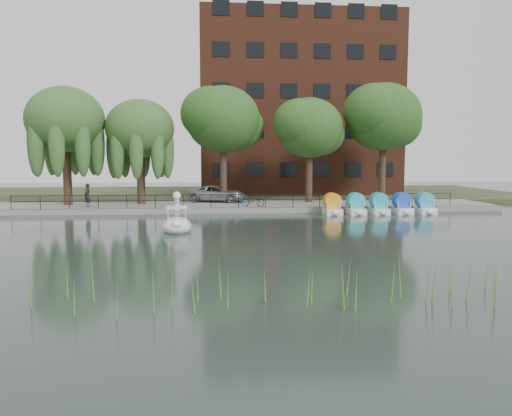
{
  "coord_description": "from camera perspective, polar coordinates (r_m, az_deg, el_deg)",
  "views": [
    {
      "loc": [
        -1.76,
        -22.89,
        4.04
      ],
      "look_at": [
        0.5,
        4.0,
        1.3
      ],
      "focal_mm": 35.0,
      "sensor_mm": 36.0,
      "label": 1
    }
  ],
  "objects": [
    {
      "name": "reed_bank",
      "position": [
        14.32,
        10.67,
        -8.2
      ],
      "size": [
        24.0,
        2.4,
        1.2
      ],
      "color": "#669938",
      "rests_on": "ground_plane"
    },
    {
      "name": "kerb",
      "position": [
        36.18,
        -1.99,
        -0.3
      ],
      "size": [
        40.0,
        0.25,
        0.4
      ],
      "primitive_type": "cube",
      "color": "gray",
      "rests_on": "ground_plane"
    },
    {
      "name": "land_strip",
      "position": [
        53.06,
        -2.89,
        1.62
      ],
      "size": [
        60.0,
        22.0,
        0.36
      ],
      "primitive_type": "cube",
      "color": "#47512D",
      "rests_on": "ground_plane"
    },
    {
      "name": "broadleaf_far",
      "position": [
        43.9,
        14.39,
        10.0
      ],
      "size": [
        6.3,
        6.3,
        9.71
      ],
      "color": "#473323",
      "rests_on": "promenade"
    },
    {
      "name": "broadleaf_right",
      "position": [
        41.19,
        6.14,
        9.03
      ],
      "size": [
        5.4,
        5.4,
        8.32
      ],
      "color": "#473323",
      "rests_on": "promenade"
    },
    {
      "name": "apartment_building",
      "position": [
        53.84,
        4.68,
        11.45
      ],
      "size": [
        20.0,
        10.07,
        18.0
      ],
      "color": "#4C1E16",
      "rests_on": "land_strip"
    },
    {
      "name": "willow_left",
      "position": [
        41.06,
        -20.97,
        9.37
      ],
      "size": [
        5.88,
        5.88,
        9.01
      ],
      "color": "#473323",
      "rests_on": "promenade"
    },
    {
      "name": "pedal_boat_row",
      "position": [
        36.81,
        13.87,
        0.28
      ],
      "size": [
        7.95,
        1.7,
        1.4
      ],
      "color": "white",
      "rests_on": "ground_plane"
    },
    {
      "name": "bicycle",
      "position": [
        37.14,
        -0.34,
        0.95
      ],
      "size": [
        1.02,
        1.82,
        1.0
      ],
      "primitive_type": "imported",
      "rotation": [
        0.0,
        0.0,
        1.31
      ],
      "color": "gray",
      "rests_on": "promenade"
    },
    {
      "name": "promenade",
      "position": [
        39.12,
        -2.2,
        0.16
      ],
      "size": [
        40.0,
        6.0,
        0.4
      ],
      "primitive_type": "cube",
      "color": "gray",
      "rests_on": "ground_plane"
    },
    {
      "name": "ground_plane",
      "position": [
        23.31,
        -0.4,
        -4.18
      ],
      "size": [
        120.0,
        120.0,
        0.0
      ],
      "primitive_type": "plane",
      "color": "#34403E"
    },
    {
      "name": "willow_mid",
      "position": [
        40.36,
        -13.13,
        8.78
      ],
      "size": [
        5.32,
        5.32,
        8.15
      ],
      "color": "#473323",
      "rests_on": "promenade"
    },
    {
      "name": "railing",
      "position": [
        36.3,
        -2.01,
        1.22
      ],
      "size": [
        32.0,
        0.05,
        1.0
      ],
      "color": "black",
      "rests_on": "promenade"
    },
    {
      "name": "minivan",
      "position": [
        41.16,
        -4.43,
        1.78
      ],
      "size": [
        3.76,
        5.97,
        1.54
      ],
      "primitive_type": "imported",
      "rotation": [
        0.0,
        0.0,
        1.34
      ],
      "color": "gray",
      "rests_on": "promenade"
    },
    {
      "name": "pedestrian",
      "position": [
        38.79,
        -18.71,
        1.57
      ],
      "size": [
        0.85,
        0.84,
        1.98
      ],
      "primitive_type": "imported",
      "rotation": [
        0.0,
        0.0,
        5.55
      ],
      "color": "black",
      "rests_on": "promenade"
    },
    {
      "name": "broadleaf_center",
      "position": [
        41.01,
        -3.79,
        10.01
      ],
      "size": [
        6.0,
        6.0,
        9.25
      ],
      "color": "#473323",
      "rests_on": "promenade"
    },
    {
      "name": "swan_boat",
      "position": [
        27.72,
        -9.02,
        -1.68
      ],
      "size": [
        1.72,
        2.66,
        2.14
      ],
      "rotation": [
        0.0,
        0.0,
        0.05
      ],
      "color": "white",
      "rests_on": "ground_plane"
    }
  ]
}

